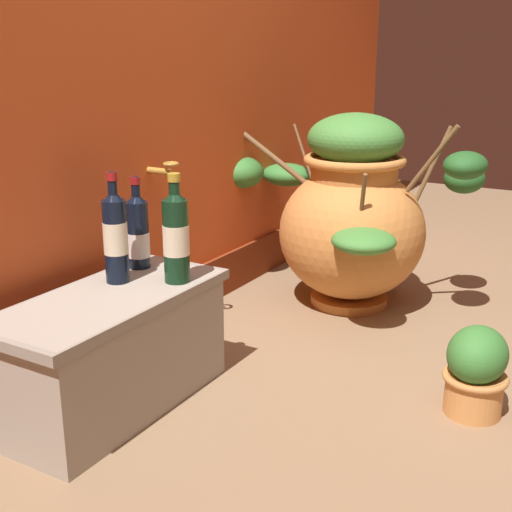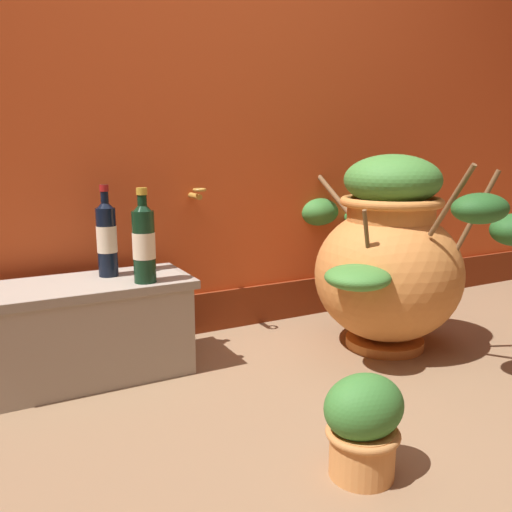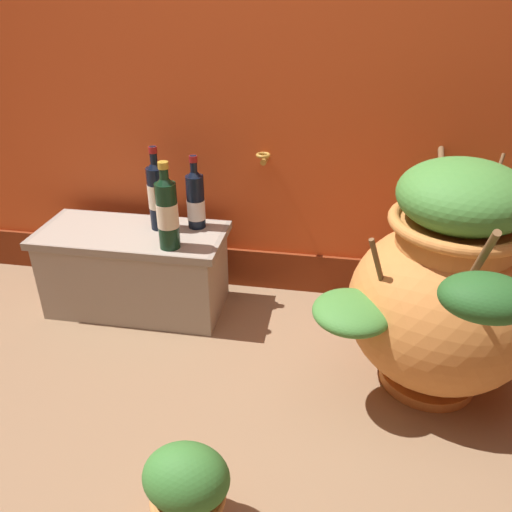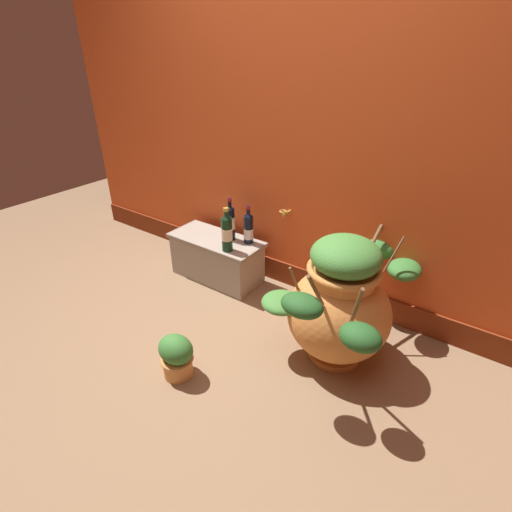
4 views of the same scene
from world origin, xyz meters
The scene contains 7 objects.
ground_plane centered at (0.00, 0.00, 0.00)m, with size 7.00×7.00×0.00m, color #896B4C.
terracotta_urn centered at (0.64, 0.59, 0.38)m, with size 0.76×1.14×0.79m.
stone_ledge centered at (-0.53, 0.85, 0.19)m, with size 0.75×0.34×0.35m.
wine_bottle_left centered at (-0.33, 0.75, 0.50)m, with size 0.08×0.08×0.33m.
wine_bottle_middle centered at (-0.42, 0.91, 0.50)m, with size 0.07×0.07×0.34m.
wine_bottle_right centered at (-0.28, 0.94, 0.48)m, with size 0.07×0.07×0.30m.
potted_shrub centered at (-0.03, -0.09, 0.14)m, with size 0.22×0.19×0.27m.
Camera 3 is at (0.28, -0.87, 1.24)m, focal length 35.80 mm.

